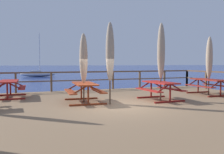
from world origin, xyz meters
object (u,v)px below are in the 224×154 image
picnic_table_front_left (209,83)px  sailboat_distant (38,74)px  patio_umbrella_tall_back_left (84,59)px  picnic_table_front_right (84,88)px  picnic_table_mid_centre (9,85)px  patio_umbrella_tall_mid_right (110,52)px  picnic_table_mid_right (160,87)px  patio_umbrella_short_front (161,51)px  patio_umbrella_short_back (209,58)px

picnic_table_front_left → sailboat_distant: bearing=99.3°
patio_umbrella_tall_back_left → sailboat_distant: (0.64, 35.06, -2.01)m
picnic_table_front_right → picnic_table_mid_centre: size_ratio=1.01×
picnic_table_front_left → patio_umbrella_tall_mid_right: 5.78m
picnic_table_front_right → patio_umbrella_tall_back_left: 1.17m
picnic_table_mid_centre → picnic_table_mid_right: bearing=-27.0°
picnic_table_mid_centre → patio_umbrella_tall_mid_right: (3.63, -3.30, 1.40)m
picnic_table_front_right → patio_umbrella_short_front: (3.11, -0.63, 1.49)m
picnic_table_mid_centre → sailboat_distant: (3.45, 32.56, -0.84)m
picnic_table_mid_right → patio_umbrella_short_front: patio_umbrella_short_front is taller
picnic_table_front_right → patio_umbrella_tall_mid_right: 1.79m
picnic_table_front_left → patio_umbrella_short_front: (-3.20, -0.70, 1.48)m
picnic_table_front_right → picnic_table_front_left: same height
patio_umbrella_tall_back_left → patio_umbrella_tall_mid_right: (0.81, -0.80, 0.23)m
picnic_table_mid_right → picnic_table_front_left: 3.25m
picnic_table_mid_right → patio_umbrella_tall_back_left: (-3.15, 0.55, 1.17)m
patio_umbrella_tall_back_left → patio_umbrella_short_back: 6.27m
patio_umbrella_tall_back_left → sailboat_distant: size_ratio=0.35×
picnic_table_mid_right → sailboat_distant: bearing=94.0°
patio_umbrella_short_front → sailboat_distant: bearing=94.0°
picnic_table_front_left → sailboat_distant: (-5.71, 34.97, -0.84)m
patio_umbrella_tall_mid_right → patio_umbrella_short_back: size_ratio=1.08×
picnic_table_front_right → patio_umbrella_tall_mid_right: patio_umbrella_tall_mid_right is taller
picnic_table_front_right → picnic_table_mid_right: (3.12, -0.56, -0.00)m
patio_umbrella_tall_mid_right → patio_umbrella_short_front: 2.34m
picnic_table_mid_right → patio_umbrella_short_front: bearing=-99.6°
picnic_table_front_right → picnic_table_mid_right: same height
picnic_table_mid_right → patio_umbrella_short_back: size_ratio=0.64×
patio_umbrella_short_front → patio_umbrella_short_back: 3.20m
patio_umbrella_tall_mid_right → picnic_table_front_right: bearing=133.6°
patio_umbrella_tall_mid_right → picnic_table_front_left: bearing=9.1°
picnic_table_mid_centre → picnic_table_mid_right: (5.97, -3.05, -0.00)m
patio_umbrella_short_back → patio_umbrella_tall_back_left: bearing=-179.9°
picnic_table_front_right → patio_umbrella_short_back: patio_umbrella_short_back is taller
patio_umbrella_tall_back_left → patio_umbrella_tall_mid_right: 1.16m
picnic_table_front_left → patio_umbrella_short_back: size_ratio=0.70×
patio_umbrella_tall_mid_right → patio_umbrella_short_front: size_ratio=0.96×
picnic_table_mid_centre → patio_umbrella_tall_mid_right: 5.10m
patio_umbrella_tall_mid_right → sailboat_distant: sailboat_distant is taller
patio_umbrella_short_front → patio_umbrella_short_back: (3.13, 0.62, -0.24)m
patio_umbrella_tall_back_left → patio_umbrella_tall_mid_right: patio_umbrella_tall_mid_right is taller
picnic_table_mid_centre → picnic_table_front_left: size_ratio=0.99×
picnic_table_mid_centre → sailboat_distant: 32.75m
picnic_table_front_right → sailboat_distant: sailboat_distant is taller
patio_umbrella_tall_back_left → patio_umbrella_short_back: size_ratio=0.96×
picnic_table_mid_centre → patio_umbrella_short_front: patio_umbrella_short_front is taller
picnic_table_front_right → patio_umbrella_short_back: size_ratio=0.70×
picnic_table_mid_right → patio_umbrella_short_back: (3.12, 0.56, 1.25)m
picnic_table_mid_centre → patio_umbrella_short_front: size_ratio=0.61×
picnic_table_mid_right → patio_umbrella_tall_mid_right: 2.74m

